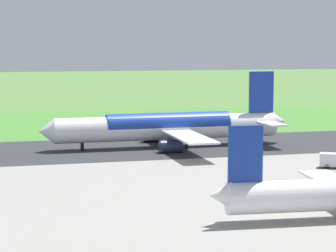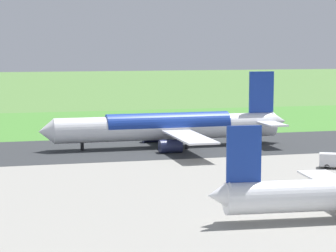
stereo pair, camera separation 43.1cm
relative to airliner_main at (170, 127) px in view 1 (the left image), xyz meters
The scene contains 7 objects.
ground_plane 11.10m from the airliner_main, behind, with size 800.00×800.00×0.00m, color #547F3D.
runway_asphalt 11.09m from the airliner_main, behind, with size 600.00×30.96×0.06m, color #2D3033.
grass_verge_foreground 41.09m from the airliner_main, 104.47° to the right, with size 600.00×80.00×0.04m, color #478534.
airliner_main is the anchor object (origin of this frame).
service_truck_baggage 38.09m from the airliner_main, 125.64° to the left, with size 6.19×4.61×2.65m.
no_stopping_sign 41.77m from the airliner_main, 80.31° to the right, with size 0.60×0.10×2.85m.
traffic_cone_orange 42.72m from the airliner_main, 72.83° to the right, with size 0.40×0.40×0.55m, color orange.
Camera 1 is at (44.56, 135.77, 21.72)m, focal length 71.38 mm.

